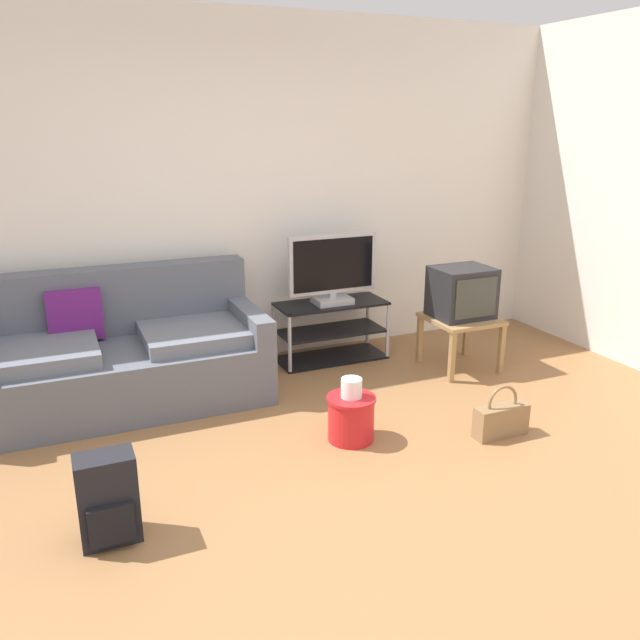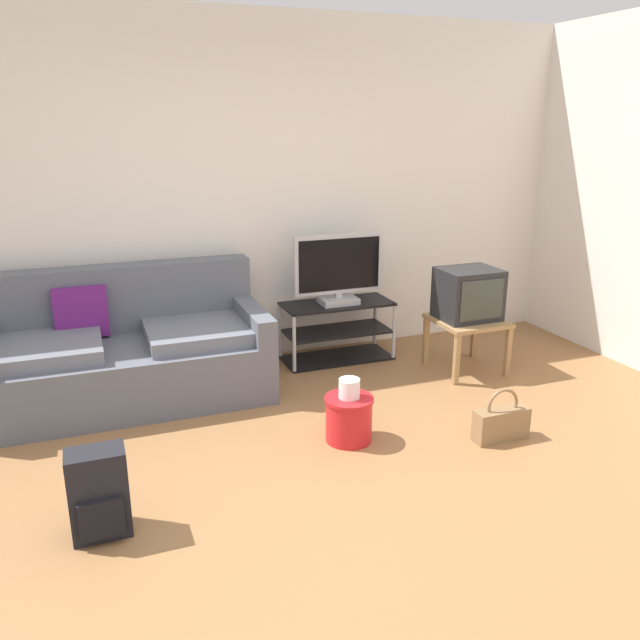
# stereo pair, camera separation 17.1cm
# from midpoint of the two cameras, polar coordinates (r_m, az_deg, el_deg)

# --- Properties ---
(ground_plane) EXTENTS (9.00, 9.80, 0.02)m
(ground_plane) POSITION_cam_midpoint_polar(r_m,az_deg,el_deg) (3.35, 0.69, -17.39)
(ground_plane) COLOR olive
(wall_back) EXTENTS (9.00, 0.10, 2.70)m
(wall_back) POSITION_cam_midpoint_polar(r_m,az_deg,el_deg) (5.12, -10.62, 10.85)
(wall_back) COLOR silver
(wall_back) RESTS_ON ground_plane
(couch) EXTENTS (1.95, 0.92, 0.90)m
(couch) POSITION_cam_midpoint_polar(r_m,az_deg,el_deg) (4.71, -18.35, -3.11)
(couch) COLOR #565B66
(couch) RESTS_ON ground_plane
(tv_stand) EXTENTS (0.90, 0.39, 0.48)m
(tv_stand) POSITION_cam_midpoint_polar(r_m,az_deg,el_deg) (5.29, 0.06, -0.97)
(tv_stand) COLOR black
(tv_stand) RESTS_ON ground_plane
(flat_tv) EXTENTS (0.74, 0.22, 0.56)m
(flat_tv) POSITION_cam_midpoint_polar(r_m,az_deg,el_deg) (5.13, 0.16, 4.48)
(flat_tv) COLOR #B2B2B7
(flat_tv) RESTS_ON tv_stand
(side_table) EXTENTS (0.52, 0.52, 0.42)m
(side_table) POSITION_cam_midpoint_polar(r_m,az_deg,el_deg) (5.16, 11.48, -0.44)
(side_table) COLOR #9E7A4C
(side_table) RESTS_ON ground_plane
(crt_tv) EXTENTS (0.45, 0.37, 0.39)m
(crt_tv) POSITION_cam_midpoint_polar(r_m,az_deg,el_deg) (5.10, 11.55, 2.42)
(crt_tv) COLOR #232326
(crt_tv) RESTS_ON side_table
(backpack) EXTENTS (0.27, 0.25, 0.44)m
(backpack) POSITION_cam_midpoint_polar(r_m,az_deg,el_deg) (3.28, -19.80, -14.77)
(backpack) COLOR black
(backpack) RESTS_ON ground_plane
(handbag) EXTENTS (0.36, 0.11, 0.34)m
(handbag) POSITION_cam_midpoint_polar(r_m,az_deg,el_deg) (4.19, 14.65, -8.50)
(handbag) COLOR olive
(handbag) RESTS_ON ground_plane
(cleaning_bucket) EXTENTS (0.30, 0.30, 0.41)m
(cleaning_bucket) POSITION_cam_midpoint_polar(r_m,az_deg,el_deg) (3.99, 1.54, -8.40)
(cleaning_bucket) COLOR red
(cleaning_bucket) RESTS_ON ground_plane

